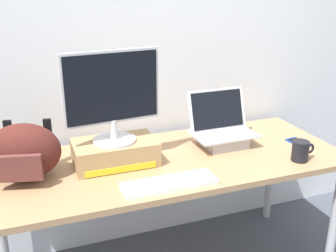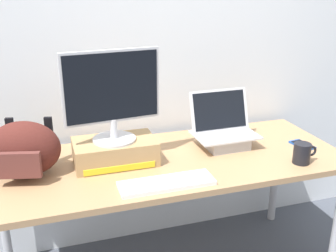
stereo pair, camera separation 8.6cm
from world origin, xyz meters
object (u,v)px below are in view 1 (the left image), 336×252
object	(u,v)px
toner_box_yellow	(115,152)
coffee_mug	(301,151)
cell_phone	(299,142)
desktop_monitor	(112,96)
external_keyboard	(169,183)
messenger_backpack	(24,152)
open_laptop	(222,134)
plush_toy	(24,149)

from	to	relation	value
toner_box_yellow	coffee_mug	size ratio (longest dim) A/B	3.19
toner_box_yellow	cell_phone	size ratio (longest dim) A/B	2.76
desktop_monitor	coffee_mug	bearing A→B (deg)	-24.24
external_keyboard	cell_phone	world-z (taller)	external_keyboard
external_keyboard	messenger_backpack	bearing A→B (deg)	153.18
open_laptop	coffee_mug	xyz separation A→B (m)	(0.28, -0.32, -0.01)
desktop_monitor	messenger_backpack	world-z (taller)	desktop_monitor
desktop_monitor	coffee_mug	world-z (taller)	desktop_monitor
open_laptop	coffee_mug	bearing A→B (deg)	-50.50
coffee_mug	plush_toy	xyz separation A→B (m)	(-1.31, 0.54, -0.01)
desktop_monitor	cell_phone	size ratio (longest dim) A/B	3.22
messenger_backpack	plush_toy	bearing A→B (deg)	104.04
external_keyboard	coffee_mug	size ratio (longest dim) A/B	3.39
desktop_monitor	external_keyboard	world-z (taller)	desktop_monitor
open_laptop	coffee_mug	size ratio (longest dim) A/B	2.70
messenger_backpack	coffee_mug	distance (m)	1.34
messenger_backpack	plush_toy	xyz separation A→B (m)	(-0.00, 0.25, -0.09)
plush_toy	coffee_mug	bearing A→B (deg)	-22.28
desktop_monitor	plush_toy	size ratio (longest dim) A/B	5.36
cell_phone	coffee_mug	bearing A→B (deg)	-134.80
toner_box_yellow	desktop_monitor	distance (m)	0.29
external_keyboard	messenger_backpack	size ratio (longest dim) A/B	1.15
open_laptop	cell_phone	xyz separation A→B (m)	(0.41, -0.13, -0.06)
external_keyboard	open_laptop	bearing A→B (deg)	38.02
toner_box_yellow	desktop_monitor	xyz separation A→B (m)	(0.00, -0.00, 0.29)
open_laptop	toner_box_yellow	bearing A→B (deg)	-178.12
desktop_monitor	external_keyboard	size ratio (longest dim) A/B	1.10
external_keyboard	plush_toy	distance (m)	0.81
open_laptop	messenger_backpack	bearing A→B (deg)	-178.86
messenger_backpack	external_keyboard	bearing A→B (deg)	-12.95
external_keyboard	messenger_backpack	distance (m)	0.68
messenger_backpack	desktop_monitor	bearing A→B (deg)	14.95
external_keyboard	cell_phone	distance (m)	0.88
messenger_backpack	plush_toy	size ratio (longest dim) A/B	4.25
open_laptop	plush_toy	size ratio (longest dim) A/B	3.89
messenger_backpack	plush_toy	distance (m)	0.27
messenger_backpack	coffee_mug	world-z (taller)	messenger_backpack
toner_box_yellow	messenger_backpack	world-z (taller)	messenger_backpack
plush_toy	open_laptop	bearing A→B (deg)	-11.65
desktop_monitor	open_laptop	world-z (taller)	desktop_monitor
cell_phone	plush_toy	size ratio (longest dim) A/B	1.66
external_keyboard	messenger_backpack	world-z (taller)	messenger_backpack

